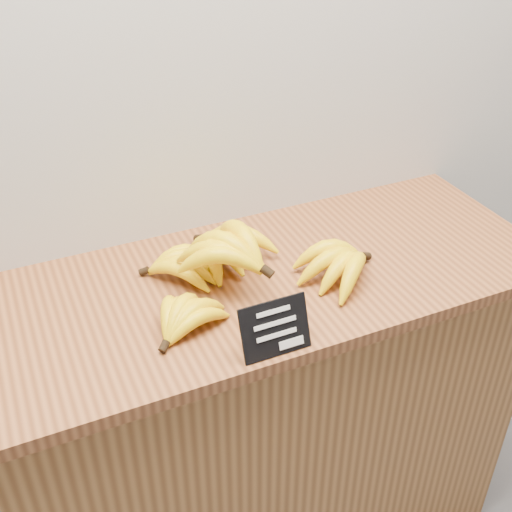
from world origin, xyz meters
name	(u,v)px	position (x,y,z in m)	size (l,w,h in m)	color
counter	(248,426)	(0.19, 2.75, 0.45)	(1.33, 0.50, 0.90)	#976130
counter_top	(247,284)	(0.19, 2.75, 0.92)	(1.40, 0.54, 0.03)	brown
chalkboard_sign	(275,328)	(0.15, 2.52, 0.98)	(0.14, 0.01, 0.11)	black
banana_pile	(241,265)	(0.18, 2.74, 0.98)	(0.56, 0.37, 0.13)	yellow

